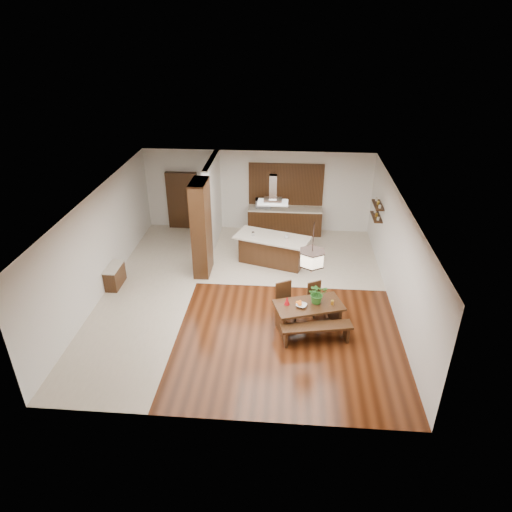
# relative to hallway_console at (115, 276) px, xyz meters

# --- Properties ---
(room_shell) EXTENTS (9.00, 9.04, 2.92)m
(room_shell) POSITION_rel_hallway_console_xyz_m (3.81, -0.20, 1.75)
(room_shell) COLOR #361709
(room_shell) RESTS_ON ground
(tile_hallway) EXTENTS (2.50, 9.00, 0.01)m
(tile_hallway) POSITION_rel_hallway_console_xyz_m (1.06, -0.20, -0.31)
(tile_hallway) COLOR beige
(tile_hallway) RESTS_ON ground
(tile_kitchen) EXTENTS (5.50, 4.00, 0.01)m
(tile_kitchen) POSITION_rel_hallway_console_xyz_m (5.06, 2.30, -0.31)
(tile_kitchen) COLOR beige
(tile_kitchen) RESTS_ON ground
(soffit_band) EXTENTS (8.00, 9.00, 0.02)m
(soffit_band) POSITION_rel_hallway_console_xyz_m (3.81, -0.20, 2.57)
(soffit_band) COLOR #3B210E
(soffit_band) RESTS_ON room_shell
(partition_pier) EXTENTS (0.45, 1.00, 2.90)m
(partition_pier) POSITION_rel_hallway_console_xyz_m (2.41, 1.00, 1.14)
(partition_pier) COLOR black
(partition_pier) RESTS_ON ground
(partition_stub) EXTENTS (0.18, 2.40, 2.90)m
(partition_stub) POSITION_rel_hallway_console_xyz_m (2.41, 3.10, 1.14)
(partition_stub) COLOR silver
(partition_stub) RESTS_ON ground
(hallway_console) EXTENTS (0.37, 0.88, 0.63)m
(hallway_console) POSITION_rel_hallway_console_xyz_m (0.00, 0.00, 0.00)
(hallway_console) COLOR black
(hallway_console) RESTS_ON ground
(hallway_doorway) EXTENTS (1.10, 0.20, 2.10)m
(hallway_doorway) POSITION_rel_hallway_console_xyz_m (1.11, 4.20, 0.74)
(hallway_doorway) COLOR black
(hallway_doorway) RESTS_ON ground
(rear_counter) EXTENTS (2.60, 0.62, 0.95)m
(rear_counter) POSITION_rel_hallway_console_xyz_m (4.81, 4.00, 0.16)
(rear_counter) COLOR black
(rear_counter) RESTS_ON ground
(kitchen_window) EXTENTS (2.60, 0.08, 1.50)m
(kitchen_window) POSITION_rel_hallway_console_xyz_m (4.81, 4.26, 1.44)
(kitchen_window) COLOR #9E5A2F
(kitchen_window) RESTS_ON room_shell
(shelf_lower) EXTENTS (0.26, 0.90, 0.04)m
(shelf_lower) POSITION_rel_hallway_console_xyz_m (7.68, 2.40, 1.08)
(shelf_lower) COLOR black
(shelf_lower) RESTS_ON room_shell
(shelf_upper) EXTENTS (0.26, 0.90, 0.04)m
(shelf_upper) POSITION_rel_hallway_console_xyz_m (7.68, 2.40, 1.49)
(shelf_upper) COLOR black
(shelf_upper) RESTS_ON room_shell
(dining_table) EXTENTS (1.84, 1.30, 0.69)m
(dining_table) POSITION_rel_hallway_console_xyz_m (5.53, -1.58, 0.19)
(dining_table) COLOR black
(dining_table) RESTS_ON ground
(dining_bench) EXTENTS (1.75, 0.69, 0.48)m
(dining_bench) POSITION_rel_hallway_console_xyz_m (5.71, -2.15, -0.08)
(dining_bench) COLOR black
(dining_bench) RESTS_ON ground
(dining_chair_left) EXTENTS (0.59, 0.59, 0.99)m
(dining_chair_left) POSITION_rel_hallway_console_xyz_m (4.97, -1.23, 0.18)
(dining_chair_left) COLOR black
(dining_chair_left) RESTS_ON ground
(dining_chair_right) EXTENTS (0.53, 0.53, 0.89)m
(dining_chair_right) POSITION_rel_hallway_console_xyz_m (5.76, -0.97, 0.13)
(dining_chair_right) COLOR black
(dining_chair_right) RESTS_ON ground
(pendant_lantern) EXTENTS (0.64, 0.64, 1.31)m
(pendant_lantern) POSITION_rel_hallway_console_xyz_m (5.53, -1.58, 1.93)
(pendant_lantern) COLOR #F7E4BD
(pendant_lantern) RESTS_ON room_shell
(foliage_plant) EXTENTS (0.55, 0.50, 0.53)m
(foliage_plant) POSITION_rel_hallway_console_xyz_m (5.72, -1.47, 0.64)
(foliage_plant) COLOR #2D6C24
(foliage_plant) RESTS_ON dining_table
(fruit_bowl) EXTENTS (0.33, 0.33, 0.06)m
(fruit_bowl) POSITION_rel_hallway_console_xyz_m (5.34, -1.69, 0.41)
(fruit_bowl) COLOR #B7ACA0
(fruit_bowl) RESTS_ON dining_table
(napkin_cone) EXTENTS (0.17, 0.17, 0.22)m
(napkin_cone) POSITION_rel_hallway_console_xyz_m (4.99, -1.62, 0.49)
(napkin_cone) COLOR #AE0C13
(napkin_cone) RESTS_ON dining_table
(gold_ornament) EXTENTS (0.10, 0.10, 0.11)m
(gold_ornament) POSITION_rel_hallway_console_xyz_m (6.10, -1.53, 0.43)
(gold_ornament) COLOR gold
(gold_ornament) RESTS_ON dining_table
(kitchen_island) EXTENTS (2.46, 1.63, 0.94)m
(kitchen_island) POSITION_rel_hallway_console_xyz_m (4.46, 1.71, 0.17)
(kitchen_island) COLOR black
(kitchen_island) RESTS_ON ground
(range_hood) EXTENTS (0.90, 0.55, 0.87)m
(range_hood) POSITION_rel_hallway_console_xyz_m (4.46, 1.71, 2.15)
(range_hood) COLOR silver
(range_hood) RESTS_ON room_shell
(island_cup) EXTENTS (0.15, 0.15, 0.10)m
(island_cup) POSITION_rel_hallway_console_xyz_m (4.90, 1.61, 0.67)
(island_cup) COLOR white
(island_cup) RESTS_ON kitchen_island
(microwave) EXTENTS (0.57, 0.39, 0.31)m
(microwave) POSITION_rel_hallway_console_xyz_m (4.04, 4.03, 0.79)
(microwave) COLOR #ADAEB3
(microwave) RESTS_ON rear_counter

